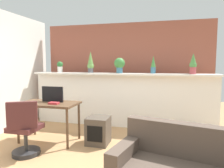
% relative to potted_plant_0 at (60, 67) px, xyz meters
% --- Properties ---
extents(ground_plane, '(12.00, 12.00, 0.00)m').
position_rel_potted_plant_0_xyz_m(ground_plane, '(1.54, -2.00, -1.40)').
color(ground_plane, tan).
extents(divider_wall, '(4.25, 0.16, 1.22)m').
position_rel_potted_plant_0_xyz_m(divider_wall, '(1.54, 0.00, -0.79)').
color(divider_wall, white).
rests_on(divider_wall, ground).
extents(plant_shelf, '(4.25, 0.38, 0.04)m').
position_rel_potted_plant_0_xyz_m(plant_shelf, '(1.54, -0.04, -0.16)').
color(plant_shelf, white).
rests_on(plant_shelf, divider_wall).
extents(brick_wall_behind, '(4.25, 0.10, 2.50)m').
position_rel_potted_plant_0_xyz_m(brick_wall_behind, '(1.54, 0.60, -0.15)').
color(brick_wall_behind, '#9E5442').
rests_on(brick_wall_behind, ground).
extents(potted_plant_0, '(0.15, 0.15, 0.27)m').
position_rel_potted_plant_0_xyz_m(potted_plant_0, '(0.00, 0.00, 0.00)').
color(potted_plant_0, silver).
rests_on(potted_plant_0, plant_shelf).
extents(potted_plant_1, '(0.16, 0.16, 0.50)m').
position_rel_potted_plant_0_xyz_m(potted_plant_1, '(0.82, -0.03, 0.09)').
color(potted_plant_1, '#4C4C51').
rests_on(potted_plant_1, plant_shelf).
extents(potted_plant_2, '(0.25, 0.25, 0.35)m').
position_rel_potted_plant_0_xyz_m(potted_plant_2, '(1.53, -0.06, 0.06)').
color(potted_plant_2, '#386B84').
rests_on(potted_plant_2, plant_shelf).
extents(potted_plant_3, '(0.11, 0.11, 0.39)m').
position_rel_potted_plant_0_xyz_m(potted_plant_3, '(2.29, -0.00, 0.05)').
color(potted_plant_3, '#386B84').
rests_on(potted_plant_3, plant_shelf).
extents(potted_plant_4, '(0.15, 0.15, 0.43)m').
position_rel_potted_plant_0_xyz_m(potted_plant_4, '(3.11, -0.06, 0.07)').
color(potted_plant_4, '#B7474C').
rests_on(potted_plant_4, plant_shelf).
extents(desk, '(1.10, 0.60, 0.75)m').
position_rel_potted_plant_0_xyz_m(desk, '(0.44, -1.27, -0.74)').
color(desk, brown).
rests_on(desk, ground).
extents(tv_monitor, '(0.43, 0.04, 0.30)m').
position_rel_potted_plant_0_xyz_m(tv_monitor, '(0.48, -1.19, -0.51)').
color(tv_monitor, black).
rests_on(tv_monitor, desk).
extents(office_chair, '(0.52, 0.52, 0.91)m').
position_rel_potted_plant_0_xyz_m(office_chair, '(0.41, -1.95, -1.02)').
color(office_chair, '#262628').
rests_on(office_chair, ground).
extents(side_cube_shelf, '(0.40, 0.41, 0.50)m').
position_rel_potted_plant_0_xyz_m(side_cube_shelf, '(1.38, -1.16, -1.15)').
color(side_cube_shelf, '#4C4238').
rests_on(side_cube_shelf, ground).
extents(book_on_desk, '(0.18, 0.11, 0.04)m').
position_rel_potted_plant_0_xyz_m(book_on_desk, '(0.61, -1.39, -0.64)').
color(book_on_desk, '#B22D33').
rests_on(book_on_desk, desk).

